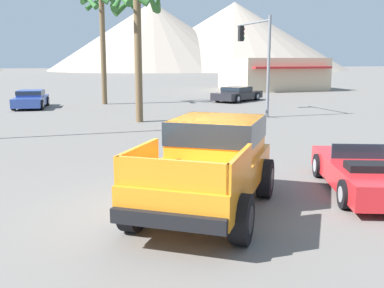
{
  "coord_description": "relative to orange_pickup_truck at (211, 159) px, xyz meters",
  "views": [
    {
      "loc": [
        -2.47,
        -8.5,
        3.1
      ],
      "look_at": [
        0.4,
        0.86,
        1.25
      ],
      "focal_mm": 42.0,
      "sensor_mm": 36.0,
      "label": 1
    }
  ],
  "objects": [
    {
      "name": "parked_car_blue",
      "position": [
        -4.5,
        22.11,
        -0.47
      ],
      "size": [
        2.25,
        4.33,
        1.14
      ],
      "rotation": [
        0.0,
        0.0,
        3.02
      ],
      "color": "#334C9E",
      "rests_on": "ground_plane"
    },
    {
      "name": "orange_pickup_truck",
      "position": [
        0.0,
        0.0,
        0.0
      ],
      "size": [
        4.25,
        4.98,
        1.84
      ],
      "rotation": [
        0.0,
        0.0,
        -0.6
      ],
      "color": "orange",
      "rests_on": "ground_plane"
    },
    {
      "name": "palm_tree_short",
      "position": [
        0.26,
        23.19,
        4.73
      ],
      "size": [
        2.75,
        2.85,
        7.75
      ],
      "color": "brown",
      "rests_on": "ground_plane"
    },
    {
      "name": "traffic_light_main",
      "position": [
        7.97,
        15.07,
        2.75
      ],
      "size": [
        0.38,
        4.4,
        5.37
      ],
      "rotation": [
        0.0,
        0.0,
        1.57
      ],
      "color": "slate",
      "rests_on": "ground_plane"
    },
    {
      "name": "palm_tree_tall",
      "position": [
        0.97,
        13.57,
        3.94
      ],
      "size": [
        2.7,
        2.57,
        6.63
      ],
      "color": "brown",
      "rests_on": "ground_plane"
    },
    {
      "name": "storefront_building",
      "position": [
        18.71,
        33.89,
        0.56
      ],
      "size": [
        8.98,
        8.56,
        3.22
      ],
      "color": "beige",
      "rests_on": "ground_plane"
    },
    {
      "name": "parked_car_dark",
      "position": [
        10.09,
        22.6,
        -0.49
      ],
      "size": [
        4.74,
        4.11,
        1.08
      ],
      "rotation": [
        0.0,
        0.0,
        5.34
      ],
      "color": "#232328",
      "rests_on": "ground_plane"
    },
    {
      "name": "ground_plane",
      "position": [
        -0.59,
        -0.13,
        -1.05
      ],
      "size": [
        320.0,
        320.0,
        0.0
      ],
      "primitive_type": "plane",
      "color": "slate"
    },
    {
      "name": "distant_mountain_range",
      "position": [
        10.7,
        119.94,
        8.18
      ],
      "size": [
        160.33,
        71.91,
        19.39
      ],
      "color": "gray",
      "rests_on": "ground_plane"
    },
    {
      "name": "red_convertible_car",
      "position": [
        3.95,
        -0.04,
        -0.62
      ],
      "size": [
        3.18,
        4.57,
        1.06
      ],
      "rotation": [
        0.0,
        0.0,
        -0.36
      ],
      "color": "red",
      "rests_on": "ground_plane"
    }
  ]
}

